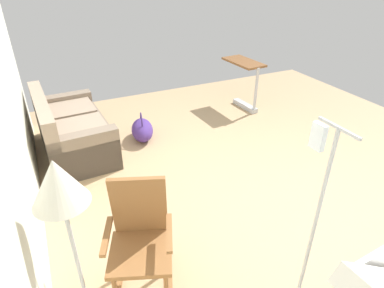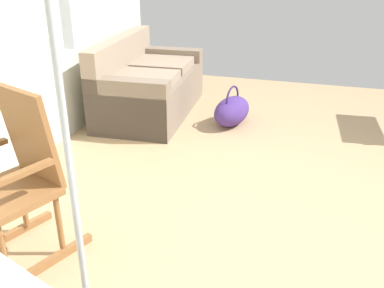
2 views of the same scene
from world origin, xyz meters
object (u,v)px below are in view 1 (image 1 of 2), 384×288
rocking_chair (141,241)px  floor_lamp (61,196)px  overbed_table (245,79)px  couch (72,132)px  duffel_bag (142,130)px

rocking_chair → floor_lamp: (-0.15, 0.48, 0.72)m
rocking_chair → overbed_table: bearing=-44.8°
rocking_chair → floor_lamp: 0.88m
couch → rocking_chair: rocking_chair is taller
overbed_table → duffel_bag: size_ratio=1.39×
couch → floor_lamp: floor_lamp is taller
rocking_chair → overbed_table: 4.05m
floor_lamp → duffel_bag: size_ratio=2.39×
couch → rocking_chair: bearing=-175.4°
rocking_chair → couch: bearing=4.6°
couch → rocking_chair: 2.58m
duffel_bag → couch: bearing=85.2°
floor_lamp → duffel_bag: (2.63, -1.26, -1.07)m
floor_lamp → rocking_chair: bearing=-72.2°
floor_lamp → overbed_table: bearing=-47.8°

